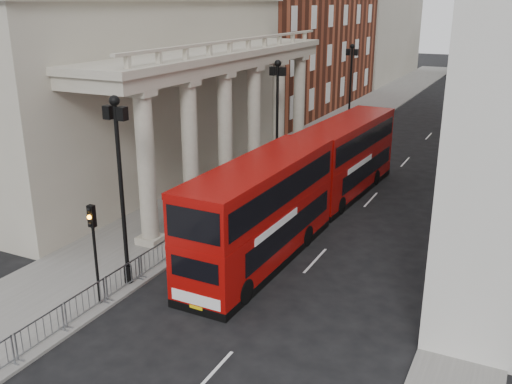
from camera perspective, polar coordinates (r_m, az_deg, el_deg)
ground at (r=23.47m, az=-17.61°, el=-13.19°), size 260.00×260.00×0.00m
sidewalk_west at (r=48.80m, az=4.32°, el=4.34°), size 6.00×140.00×0.12m
sidewalk_east at (r=45.54m, az=23.94°, el=1.72°), size 3.00×140.00×0.12m
kerb at (r=47.81m, az=7.61°, el=3.95°), size 0.20×140.00×0.14m
portico_building at (r=41.04m, az=-11.94°, el=9.76°), size 9.00×28.00×12.00m
brick_building at (r=66.82m, az=4.42°, el=17.66°), size 9.00×32.00×22.00m
west_building_far at (r=97.24m, az=11.83°, el=17.02°), size 9.00×30.00×20.00m
lamp_post_south at (r=24.54m, az=-13.39°, el=1.23°), size 1.05×0.44×8.32m
lamp_post_mid at (r=37.84m, az=2.14°, el=7.74°), size 1.05×0.44×8.32m
lamp_post_north at (r=52.66m, az=9.42°, el=10.58°), size 1.05×0.44×8.32m
traffic_light at (r=23.66m, az=-15.96°, el=-4.30°), size 0.28×0.33×4.30m
crowd_barriers at (r=24.75m, az=-14.82°, el=-9.38°), size 0.50×18.75×1.10m
bus_near at (r=26.96m, az=0.50°, el=-1.86°), size 3.01×11.58×4.98m
bus_far at (r=37.35m, az=9.01°, el=3.62°), size 3.33×11.33×4.83m
pedestrian_a at (r=35.66m, az=-4.97°, el=0.51°), size 0.73×0.58×1.75m
pedestrian_b at (r=35.79m, az=-4.64°, el=0.61°), size 0.89×0.70×1.79m
pedestrian_c at (r=40.69m, az=1.74°, el=2.80°), size 0.86×0.60×1.67m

